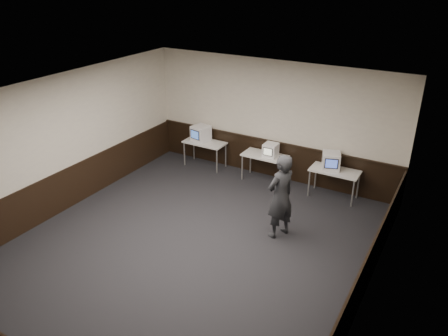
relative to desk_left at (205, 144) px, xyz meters
The scene contains 17 objects.
floor 4.13m from the desk_left, 62.18° to the right, with size 8.00×8.00×0.00m, color black.
ceiling 4.79m from the desk_left, 62.18° to the right, with size 8.00×8.00×0.00m, color white.
back_wall 2.15m from the desk_left, 11.89° to the left, with size 7.00×7.00×0.00m, color beige.
front_wall 7.89m from the desk_left, 75.96° to the right, with size 7.00×7.00×0.00m, color beige.
left_wall 4.05m from the desk_left, 113.96° to the right, with size 8.00×8.00×0.00m, color beige.
right_wall 6.56m from the desk_left, 33.69° to the right, with size 8.00×8.00×0.00m, color beige.
wainscot_back 1.95m from the desk_left, 11.31° to the left, with size 6.98×0.04×1.00m, color black.
wainscot_left 3.94m from the desk_left, 113.70° to the right, with size 0.04×7.98×1.00m, color black.
wainscot_right 6.48m from the desk_left, 33.79° to the right, with size 0.04×7.98×1.00m, color black.
wainscot_rail 1.96m from the desk_left, 10.73° to the left, with size 6.98×0.06×0.04m, color black.
desk_left is the anchor object (origin of this frame).
desk_center 1.90m from the desk_left, ahead, with size 1.20×0.60×0.75m.
desk_right 3.80m from the desk_left, ahead, with size 1.20×0.60×0.75m.
emac_left 0.33m from the desk_left, 168.47° to the left, with size 0.53×0.55×0.44m.
emac_center 2.07m from the desk_left, ahead, with size 0.36×0.39×0.35m.
emac_right 3.68m from the desk_left, ahead, with size 0.55×0.57×0.43m.
person 4.00m from the desk_left, 34.32° to the right, with size 0.69×0.45×1.89m, color #25272A.
Camera 1 is at (4.37, -6.19, 5.35)m, focal length 35.00 mm.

